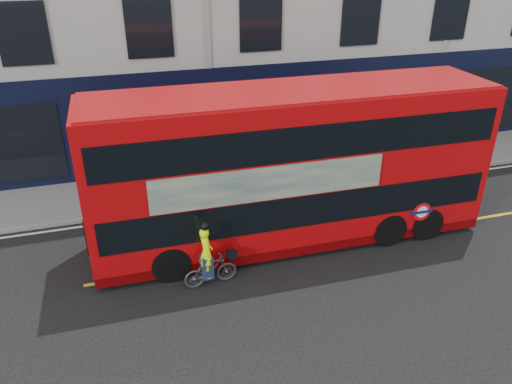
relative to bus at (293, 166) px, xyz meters
name	(u,v)px	position (x,y,z in m)	size (l,w,h in m)	color
ground	(276,287)	(-1.22, -2.23, -2.38)	(120.00, 120.00, 0.00)	black
pavement	(221,182)	(-1.22, 4.27, -2.32)	(60.00, 3.00, 0.12)	gray
kerb	(231,200)	(-1.22, 2.77, -2.32)	(60.00, 0.12, 0.13)	gray
road_edge_line	(233,205)	(-1.22, 2.47, -2.38)	(58.00, 0.10, 0.01)	silver
lane_dashes	(260,256)	(-1.22, -0.73, -2.38)	(58.00, 0.12, 0.01)	gold
bus	(293,166)	(0.00, 0.00, 0.00)	(11.58, 2.80, 4.65)	#B6070A
cyclist	(209,264)	(-2.88, -1.62, -1.73)	(1.48, 0.55, 1.94)	#484B4D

